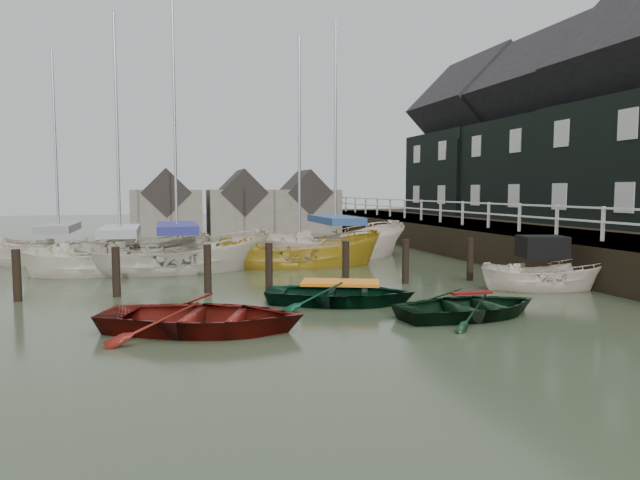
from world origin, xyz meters
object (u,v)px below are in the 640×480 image
object	(u,v)px
sailboat_b	(178,269)
rowboat_dkgreen	(471,317)
rowboat_red	(203,331)
sailboat_a	(121,271)
sailboat_c	(300,265)
rowboat_green	(340,304)
sailboat_d	(335,257)
sailboat_e	(60,262)
motorboat	(545,285)

from	to	relation	value
sailboat_b	rowboat_dkgreen	bearing A→B (deg)	-151.27
rowboat_red	sailboat_a	world-z (taller)	sailboat_a
rowboat_red	sailboat_c	bearing A→B (deg)	-4.48
rowboat_green	sailboat_d	distance (m)	9.97
sailboat_c	sailboat_d	world-z (taller)	sailboat_d
sailboat_e	motorboat	bearing A→B (deg)	-111.12
sailboat_d	sailboat_e	xyz separation A→B (m)	(-11.27, 1.20, 0.00)
rowboat_dkgreen	sailboat_b	bearing A→B (deg)	27.59
motorboat	sailboat_e	size ratio (longest dim) A/B	0.43
sailboat_a	sailboat_e	world-z (taller)	sailboat_a
motorboat	sailboat_b	size ratio (longest dim) A/B	0.37
rowboat_green	rowboat_dkgreen	xyz separation A→B (m)	(2.50, -2.28, 0.00)
rowboat_red	rowboat_dkgreen	size ratio (longest dim) A/B	1.16
rowboat_green	rowboat_dkgreen	world-z (taller)	rowboat_green
sailboat_b	sailboat_d	xyz separation A→B (m)	(6.72, 2.24, -0.00)
rowboat_dkgreen	motorboat	bearing A→B (deg)	-62.27
sailboat_a	sailboat_b	size ratio (longest dim) A/B	0.91
sailboat_a	sailboat_d	world-z (taller)	sailboat_d
rowboat_green	sailboat_a	xyz separation A→B (m)	(-5.95, 7.57, 0.06)
sailboat_a	sailboat_d	size ratio (longest dim) A/B	0.90
rowboat_dkgreen	sailboat_c	distance (m)	10.09
rowboat_red	sailboat_b	size ratio (longest dim) A/B	0.38
rowboat_red	sailboat_a	distance (m)	9.88
rowboat_red	sailboat_d	bearing A→B (deg)	-9.08
rowboat_red	rowboat_dkgreen	xyz separation A→B (m)	(6.18, -0.24, 0.00)
rowboat_red	sailboat_b	bearing A→B (deg)	21.66
motorboat	sailboat_e	xyz separation A→B (m)	(-15.08, 10.31, -0.05)
rowboat_green	rowboat_dkgreen	bearing A→B (deg)	-111.95
sailboat_b	sailboat_e	bearing A→B (deg)	47.76
sailboat_a	sailboat_b	xyz separation A→B (m)	(1.98, -0.24, -0.00)
sailboat_a	sailboat_d	distance (m)	8.93
rowboat_dkgreen	sailboat_d	xyz separation A→B (m)	(0.26, 11.86, 0.06)
sailboat_a	rowboat_green	bearing A→B (deg)	-151.05
rowboat_dkgreen	sailboat_d	distance (m)	11.86
rowboat_green	sailboat_e	size ratio (longest dim) A/B	0.40
sailboat_d	rowboat_dkgreen	bearing A→B (deg)	162.52
rowboat_green	rowboat_dkgreen	distance (m)	3.38
rowboat_dkgreen	motorboat	world-z (taller)	motorboat
rowboat_dkgreen	sailboat_e	world-z (taller)	sailboat_e
sailboat_d	rowboat_green	bearing A→B (deg)	147.72
sailboat_a	rowboat_dkgreen	bearing A→B (deg)	-148.61
rowboat_red	motorboat	distance (m)	10.55
sailboat_a	sailboat_c	size ratio (longest dim) A/B	1.03
motorboat	rowboat_red	bearing A→B (deg)	116.79
rowboat_green	rowboat_red	bearing A→B (deg)	139.50
sailboat_c	rowboat_red	bearing A→B (deg)	161.16
rowboat_dkgreen	motorboat	distance (m)	4.92
rowboat_green	sailboat_a	distance (m)	9.63
rowboat_red	sailboat_a	bearing A→B (deg)	33.20
rowboat_dkgreen	sailboat_e	size ratio (longest dim) A/B	0.38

